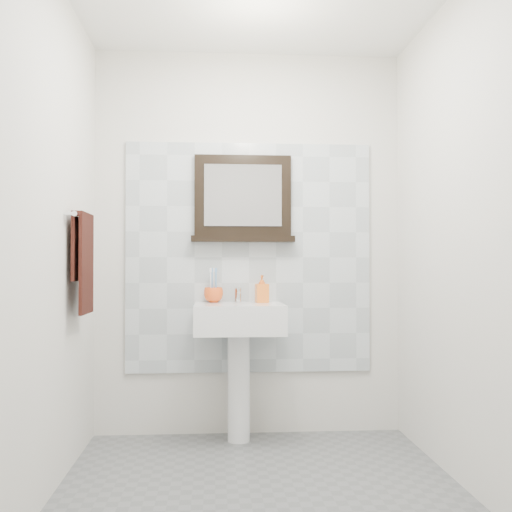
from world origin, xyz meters
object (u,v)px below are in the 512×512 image
Objects in this scene: hand_towel at (83,255)px; pedestal_sink at (239,333)px; toothbrush_cup at (213,295)px; framed_mirror at (243,201)px; soap_dispenser at (262,289)px.

pedestal_sink is at bearing 23.69° from hand_towel.
framed_mirror reaches higher than toothbrush_cup.
soap_dispenser is 0.59m from framed_mirror.
toothbrush_cup is at bearing -165.17° from framed_mirror.
soap_dispenser reaches higher than toothbrush_cup.
pedestal_sink is 1.75× the size of hand_towel.
hand_towel is (-1.02, -0.49, 0.20)m from soap_dispenser.
pedestal_sink is 1.06m from hand_towel.
pedestal_sink is 7.88× the size of toothbrush_cup.
soap_dispenser is at bearing 34.87° from pedestal_sink.
hand_towel is at bearing -143.92° from toothbrush_cup.
soap_dispenser is (0.15, 0.10, 0.27)m from pedestal_sink.
soap_dispenser is 0.26× the size of framed_mirror.
toothbrush_cup is at bearing 168.02° from soap_dispenser.
toothbrush_cup is at bearing 139.31° from pedestal_sink.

